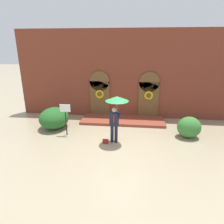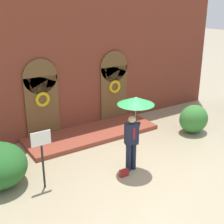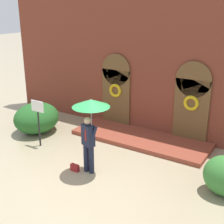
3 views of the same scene
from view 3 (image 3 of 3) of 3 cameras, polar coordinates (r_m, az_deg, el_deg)
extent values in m
plane|color=tan|center=(9.64, -3.44, -11.57)|extent=(80.00, 80.00, 0.00)
cube|color=brown|center=(12.12, 8.06, 8.92)|extent=(14.00, 0.50, 5.60)
cube|color=brown|center=(12.97, 0.75, 2.52)|extent=(1.30, 0.08, 2.40)
cylinder|color=brown|center=(12.68, 0.78, 7.72)|extent=(1.30, 0.08, 1.30)
cube|color=brown|center=(11.70, 14.22, 0.03)|extent=(1.30, 0.08, 2.40)
cylinder|color=brown|center=(11.38, 14.72, 5.75)|extent=(1.30, 0.08, 1.30)
torus|color=gold|center=(12.82, 0.60, 3.94)|extent=(0.56, 0.12, 0.56)
torus|color=gold|center=(11.53, 14.25, 1.58)|extent=(0.56, 0.12, 0.56)
cube|color=brown|center=(11.92, 5.13, -4.85)|extent=(5.20, 1.80, 0.16)
cylinder|color=#191E33|center=(9.70, -4.75, -8.34)|extent=(0.16, 0.16, 0.90)
cylinder|color=#191E33|center=(9.59, -3.78, -8.65)|extent=(0.16, 0.16, 0.90)
cube|color=#191E33|center=(9.31, -4.39, -4.24)|extent=(0.46, 0.36, 0.66)
cube|color=#A51919|center=(9.20, -4.88, -4.28)|extent=(0.06, 0.03, 0.36)
sphere|color=tan|center=(9.14, -4.46, -1.59)|extent=(0.22, 0.22, 0.22)
cylinder|color=#191E33|center=(9.15, -3.29, -3.97)|extent=(0.22, 0.09, 0.46)
cylinder|color=gray|center=(9.08, -3.78, -1.99)|extent=(0.02, 0.02, 0.98)
cone|color=#1E7538|center=(8.88, -3.87, 1.62)|extent=(1.10, 1.10, 0.22)
cone|color=white|center=(8.87, -3.87, 1.71)|extent=(0.61, 0.61, 0.20)
cube|color=maroon|center=(9.89, -6.82, -10.08)|extent=(0.28, 0.13, 0.22)
cylinder|color=black|center=(11.54, -13.17, -3.08)|extent=(0.06, 0.06, 1.30)
cube|color=white|center=(11.24, -13.50, 1.03)|extent=(0.56, 0.03, 0.40)
ellipsoid|color=#235B23|center=(12.82, -13.62, -1.05)|extent=(1.65, 1.89, 1.21)
camera|label=1|loc=(4.77, -83.59, -1.76)|focal=32.00mm
camera|label=2|loc=(10.33, -59.60, 10.80)|focal=50.00mm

